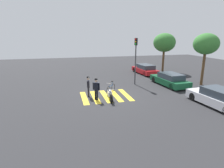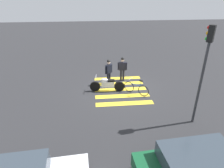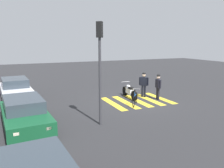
% 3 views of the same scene
% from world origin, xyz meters
% --- Properties ---
extents(ground_plane, '(60.00, 60.00, 0.00)m').
position_xyz_m(ground_plane, '(0.00, 0.00, 0.00)').
color(ground_plane, '#2B2B2D').
extents(police_motorcycle, '(2.24, 0.62, 1.05)m').
position_xyz_m(police_motorcycle, '(0.90, 0.14, 0.47)').
color(police_motorcycle, black).
rests_on(police_motorcycle, ground_plane).
extents(leaning_bicycle, '(1.37, 1.12, 1.02)m').
position_xyz_m(leaning_bicycle, '(-0.89, 0.69, 0.39)').
color(leaning_bicycle, black).
rests_on(leaning_bicycle, ground_plane).
extents(officer_on_foot, '(0.66, 0.26, 1.76)m').
position_xyz_m(officer_on_foot, '(-0.30, -1.41, 1.01)').
color(officer_on_foot, black).
rests_on(officer_on_foot, ground_plane).
extents(officer_by_motorcycle, '(0.52, 0.49, 1.80)m').
position_xyz_m(officer_by_motorcycle, '(0.72, -0.91, 1.05)').
color(officer_by_motorcycle, black).
rests_on(officer_by_motorcycle, ground_plane).
extents(crosswalk_stripes, '(3.40, 4.05, 0.01)m').
position_xyz_m(crosswalk_stripes, '(0.00, 0.00, 0.00)').
color(crosswalk_stripes, yellow).
rests_on(crosswalk_stripes, ground_plane).
extents(car_red_convertible, '(4.63, 2.14, 1.28)m').
position_xyz_m(car_red_convertible, '(-8.08, 7.23, 0.61)').
color(car_red_convertible, black).
rests_on(car_red_convertible, ground_plane).
extents(car_green_compact, '(4.71, 2.19, 1.30)m').
position_xyz_m(car_green_compact, '(-1.80, 7.15, 0.62)').
color(car_green_compact, black).
rests_on(car_green_compact, ground_plane).
extents(car_white_van, '(4.62, 2.19, 1.34)m').
position_xyz_m(car_white_van, '(4.30, 7.39, 0.64)').
color(car_white_van, black).
rests_on(car_white_van, ground_plane).
extents(traffic_light_pole, '(0.34, 0.34, 4.77)m').
position_xyz_m(traffic_light_pole, '(-3.13, 3.85, 3.16)').
color(traffic_light_pole, '#38383D').
rests_on(traffic_light_pole, ground_plane).
extents(street_tree_near, '(3.05, 3.05, 5.37)m').
position_xyz_m(street_tree_near, '(-9.23, 10.53, 4.04)').
color(street_tree_near, brown).
rests_on(street_tree_near, ground_plane).
extents(street_tree_mid, '(2.45, 2.45, 5.25)m').
position_xyz_m(street_tree_mid, '(-1.22, 10.53, 4.16)').
color(street_tree_mid, brown).
rests_on(street_tree_mid, ground_plane).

